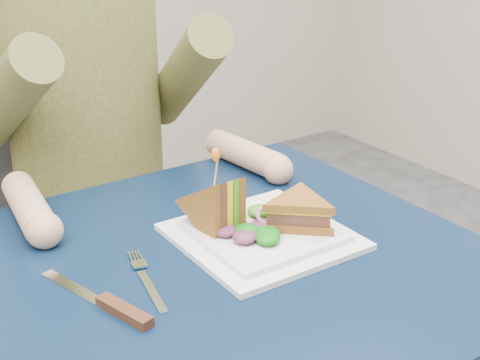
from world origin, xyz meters
TOP-DOWN VIEW (x-y plane):
  - table at (0.00, 0.00)m, footprint 0.75×0.75m
  - chair at (0.00, 0.68)m, footprint 0.42×0.40m
  - diner at (-0.00, 0.57)m, footprint 0.54×0.59m
  - plate at (0.07, 0.02)m, footprint 0.26×0.26m
  - sandwich_flat at (0.12, -0.01)m, footprint 0.19×0.19m
  - sandwich_upright at (0.01, 0.06)m, footprint 0.08×0.13m
  - fork at (-0.15, 0.00)m, footprint 0.05×0.18m
  - knife at (-0.22, -0.04)m, footprint 0.08×0.22m
  - toothpick at (0.01, 0.06)m, footprint 0.01×0.01m
  - toothpick_frill at (0.01, 0.06)m, footprint 0.01×0.01m
  - lettuce_spill at (0.07, 0.03)m, footprint 0.15×0.13m
  - onion_ring at (0.08, 0.02)m, footprint 0.04×0.04m

SIDE VIEW (x-z plane):
  - chair at x=0.00m, z-range 0.08..1.01m
  - table at x=0.00m, z-range 0.29..1.02m
  - fork at x=-0.15m, z-range 0.73..0.74m
  - knife at x=-0.22m, z-range 0.73..0.74m
  - plate at x=0.07m, z-range 0.73..0.75m
  - lettuce_spill at x=0.07m, z-range 0.75..0.77m
  - onion_ring at x=0.08m, z-range 0.75..0.78m
  - sandwich_flat at x=0.12m, z-range 0.75..0.80m
  - sandwich_upright at x=0.01m, z-range 0.72..0.85m
  - toothpick at x=0.01m, z-range 0.82..0.88m
  - toothpick_frill at x=0.01m, z-range 0.87..0.89m
  - diner at x=0.00m, z-range 0.54..1.29m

